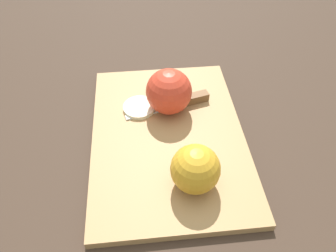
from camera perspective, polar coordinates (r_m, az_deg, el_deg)
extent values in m
plane|color=#38281E|center=(0.60, 0.00, -2.30)|extent=(4.00, 4.00, 0.00)
cube|color=#A37A4C|center=(0.60, 0.00, -1.83)|extent=(0.42, 0.32, 0.02)
sphere|color=gold|center=(0.50, 4.78, -7.48)|extent=(0.08, 0.08, 0.08)
cylinder|color=beige|center=(0.50, 5.54, -7.30)|extent=(0.07, 0.02, 0.07)
sphere|color=red|center=(0.61, 0.17, 6.01)|extent=(0.09, 0.09, 0.09)
cylinder|color=beige|center=(0.61, 0.86, 6.17)|extent=(0.08, 0.03, 0.08)
cube|color=silver|center=(0.63, -3.03, 2.48)|extent=(0.05, 0.10, 0.00)
cube|color=brown|center=(0.65, 4.08, 4.71)|extent=(0.04, 0.07, 0.02)
cylinder|color=beige|center=(0.64, -5.03, 3.26)|extent=(0.06, 0.06, 0.01)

